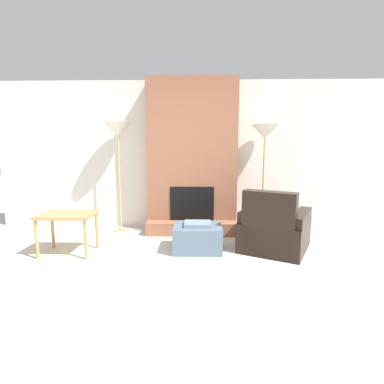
% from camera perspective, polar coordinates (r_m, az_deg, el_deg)
% --- Properties ---
extents(ground_plane, '(24.00, 24.00, 0.00)m').
position_cam_1_polar(ground_plane, '(3.10, -1.24, -19.80)').
color(ground_plane, beige).
extents(wall_back, '(7.02, 0.06, 2.60)m').
position_cam_1_polar(wall_back, '(5.39, 0.12, 6.89)').
color(wall_back, silver).
rests_on(wall_back, ground_plane).
extents(fireplace, '(1.52, 0.63, 2.60)m').
position_cam_1_polar(fireplace, '(5.17, 0.05, 6.00)').
color(fireplace, '#935B42').
rests_on(fireplace, ground_plane).
extents(ottoman, '(0.68, 0.56, 0.41)m').
position_cam_1_polar(ottoman, '(4.32, 1.07, -8.62)').
color(ottoman, slate).
rests_on(ottoman, ground_plane).
extents(armchair, '(1.21, 1.27, 0.89)m').
position_cam_1_polar(armchair, '(4.46, 15.35, -7.20)').
color(armchair, black).
rests_on(armchair, ground_plane).
extents(side_table, '(0.73, 0.51, 0.57)m').
position_cam_1_polar(side_table, '(4.45, -22.66, -4.78)').
color(side_table, tan).
rests_on(side_table, ground_plane).
extents(floor_lamp_left, '(0.44, 0.44, 1.87)m').
position_cam_1_polar(floor_lamp_left, '(5.23, -13.95, 10.75)').
color(floor_lamp_left, tan).
rests_on(floor_lamp_left, ground_plane).
extents(floor_lamp_right, '(0.44, 0.44, 1.83)m').
position_cam_1_polar(floor_lamp_right, '(5.16, 13.73, 10.35)').
color(floor_lamp_right, tan).
rests_on(floor_lamp_right, ground_plane).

